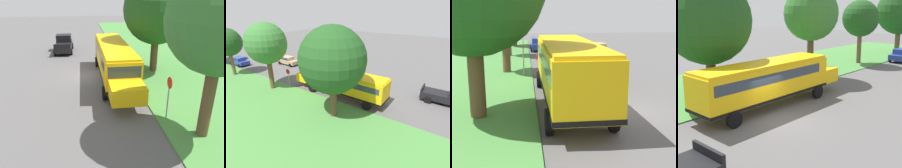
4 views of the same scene
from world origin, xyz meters
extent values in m
plane|color=#565454|center=(0.00, 0.00, 0.00)|extent=(120.00, 120.00, 0.00)
cube|color=yellow|center=(-2.40, 1.05, 1.90)|extent=(2.50, 10.50, 2.20)
cube|color=yellow|center=(-2.40, 7.25, 1.35)|extent=(2.20, 1.90, 1.10)
cube|color=yellow|center=(-2.40, 1.05, 3.08)|extent=(2.35, 10.29, 0.16)
cube|color=black|center=(-2.40, 1.05, 0.92)|extent=(2.54, 10.54, 0.20)
cube|color=#2D3842|center=(-2.40, 0.75, 2.36)|extent=(2.53, 9.24, 0.64)
cube|color=#2D3842|center=(-2.40, 6.25, 2.36)|extent=(2.25, 0.12, 0.80)
cylinder|color=red|center=(-3.83, 3.93, 2.05)|extent=(0.03, 0.44, 0.44)
cylinder|color=black|center=(-3.65, 5.25, 0.50)|extent=(0.30, 1.00, 1.00)
cylinder|color=black|center=(-1.15, 5.25, 0.50)|extent=(0.30, 1.00, 1.00)
cylinder|color=black|center=(-3.65, -2.63, 0.50)|extent=(0.30, 1.00, 1.00)
cylinder|color=black|center=(-1.15, -2.63, 0.50)|extent=(0.30, 1.00, 1.00)
cube|color=tan|center=(2.80, 17.38, 0.64)|extent=(1.80, 4.40, 0.64)
cube|color=tan|center=(2.80, 17.53, 1.26)|extent=(1.60, 2.20, 0.60)
cube|color=#2D3842|center=(2.80, 17.53, 1.28)|extent=(1.62, 2.02, 0.45)
cylinder|color=black|center=(3.70, 15.89, 0.32)|extent=(0.22, 0.64, 0.64)
cylinder|color=black|center=(1.90, 15.89, 0.32)|extent=(0.22, 0.64, 0.64)
cylinder|color=black|center=(3.70, 18.88, 0.32)|extent=(0.22, 0.64, 0.64)
cylinder|color=black|center=(1.90, 18.88, 0.32)|extent=(0.22, 0.64, 0.64)
cube|color=#283D93|center=(-2.80, 24.92, 0.64)|extent=(1.80, 4.40, 0.64)
cube|color=#283D93|center=(-2.80, 24.77, 1.26)|extent=(1.60, 2.20, 0.60)
cube|color=#2D3842|center=(-2.80, 24.77, 1.28)|extent=(1.62, 2.02, 0.45)
cylinder|color=black|center=(-3.70, 26.42, 0.32)|extent=(0.22, 0.64, 0.64)
cylinder|color=black|center=(-1.90, 26.42, 0.32)|extent=(0.22, 0.64, 0.64)
cylinder|color=black|center=(-3.70, 23.43, 0.32)|extent=(0.22, 0.64, 0.64)
cylinder|color=black|center=(-1.90, 23.43, 0.32)|extent=(0.22, 0.64, 0.64)
cylinder|color=brown|center=(-6.56, -0.36, 1.74)|extent=(0.69, 0.69, 3.48)
cylinder|color=brown|center=(-5.90, 10.35, 2.08)|extent=(0.61, 0.61, 4.17)
cylinder|color=brown|center=(-6.17, 20.03, 1.86)|extent=(0.52, 0.52, 3.72)
sphere|color=#1E4C1C|center=(-6.17, 20.03, 5.31)|extent=(4.25, 4.25, 4.25)
sphere|color=#1E4C1C|center=(-6.57, 20.65, 5.88)|extent=(2.54, 2.54, 2.54)
cylinder|color=brown|center=(-5.89, 30.27, 1.78)|extent=(0.69, 0.69, 3.55)
sphere|color=#1E4C1C|center=(-5.89, 30.27, 5.94)|extent=(6.37, 6.37, 6.37)
sphere|color=#1E4C1C|center=(-6.52, 30.27, 5.80)|extent=(4.41, 4.41, 4.41)
cylinder|color=gray|center=(-4.60, 8.48, 1.05)|extent=(0.08, 0.08, 2.10)
cylinder|color=red|center=(-4.60, 8.48, 2.40)|extent=(0.03, 0.68, 0.68)
camera|label=1|loc=(0.22, 19.50, 7.11)|focal=35.00mm
camera|label=2|loc=(-18.67, -9.39, 9.97)|focal=28.00mm
camera|label=3|loc=(-4.46, -13.76, 4.47)|focal=50.00mm
camera|label=4|loc=(12.37, -12.94, 6.87)|focal=50.00mm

